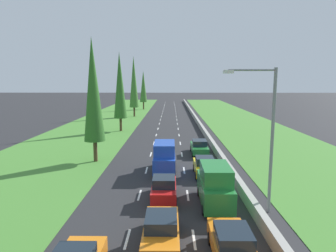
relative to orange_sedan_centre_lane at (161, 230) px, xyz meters
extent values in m
plane|color=#28282B|center=(-0.06, 45.54, -0.81)|extent=(300.00, 300.00, 0.00)
cube|color=#478433|center=(-12.71, 45.54, -0.79)|extent=(14.00, 140.00, 0.04)
cube|color=#478433|center=(14.29, 45.54, -0.79)|extent=(14.00, 140.00, 0.04)
cube|color=#9E9B93|center=(5.64, 45.54, -0.39)|extent=(0.44, 120.00, 0.85)
cube|color=white|center=(-1.81, 0.54, -0.81)|extent=(0.14, 2.00, 0.01)
cube|color=white|center=(-1.81, 6.54, -0.81)|extent=(0.14, 2.00, 0.01)
cube|color=white|center=(-1.81, 12.54, -0.81)|extent=(0.14, 2.00, 0.01)
cube|color=white|center=(-1.81, 18.54, -0.81)|extent=(0.14, 2.00, 0.01)
cube|color=white|center=(-1.81, 24.54, -0.81)|extent=(0.14, 2.00, 0.01)
cube|color=white|center=(-1.81, 30.54, -0.81)|extent=(0.14, 2.00, 0.01)
cube|color=white|center=(-1.81, 36.54, -0.81)|extent=(0.14, 2.00, 0.01)
cube|color=white|center=(-1.81, 42.54, -0.81)|extent=(0.14, 2.00, 0.01)
cube|color=white|center=(-1.81, 48.54, -0.81)|extent=(0.14, 2.00, 0.01)
cube|color=white|center=(-1.81, 54.54, -0.81)|extent=(0.14, 2.00, 0.01)
cube|color=white|center=(-1.81, 60.54, -0.81)|extent=(0.14, 2.00, 0.01)
cube|color=white|center=(-1.81, 66.54, -0.81)|extent=(0.14, 2.00, 0.01)
cube|color=white|center=(-1.81, 72.54, -0.81)|extent=(0.14, 2.00, 0.01)
cube|color=white|center=(-1.81, 78.54, -0.81)|extent=(0.14, 2.00, 0.01)
cube|color=white|center=(-1.81, 84.54, -0.81)|extent=(0.14, 2.00, 0.01)
cube|color=white|center=(-1.81, 90.54, -0.81)|extent=(0.14, 2.00, 0.01)
cube|color=white|center=(-1.81, 96.54, -0.81)|extent=(0.14, 2.00, 0.01)
cube|color=white|center=(-1.81, 102.54, -0.81)|extent=(0.14, 2.00, 0.01)
cube|color=white|center=(1.69, 0.54, -0.81)|extent=(0.14, 2.00, 0.01)
cube|color=white|center=(1.69, 6.54, -0.81)|extent=(0.14, 2.00, 0.01)
cube|color=white|center=(1.69, 12.54, -0.81)|extent=(0.14, 2.00, 0.01)
cube|color=white|center=(1.69, 18.54, -0.81)|extent=(0.14, 2.00, 0.01)
cube|color=white|center=(1.69, 24.54, -0.81)|extent=(0.14, 2.00, 0.01)
cube|color=white|center=(1.69, 30.54, -0.81)|extent=(0.14, 2.00, 0.01)
cube|color=white|center=(1.69, 36.54, -0.81)|extent=(0.14, 2.00, 0.01)
cube|color=white|center=(1.69, 42.54, -0.81)|extent=(0.14, 2.00, 0.01)
cube|color=white|center=(1.69, 48.54, -0.81)|extent=(0.14, 2.00, 0.01)
cube|color=white|center=(1.69, 54.54, -0.81)|extent=(0.14, 2.00, 0.01)
cube|color=white|center=(1.69, 60.54, -0.81)|extent=(0.14, 2.00, 0.01)
cube|color=white|center=(1.69, 66.54, -0.81)|extent=(0.14, 2.00, 0.01)
cube|color=white|center=(1.69, 72.54, -0.81)|extent=(0.14, 2.00, 0.01)
cube|color=white|center=(1.69, 78.54, -0.81)|extent=(0.14, 2.00, 0.01)
cube|color=white|center=(1.69, 84.54, -0.81)|extent=(0.14, 2.00, 0.01)
cube|color=white|center=(1.69, 90.54, -0.81)|extent=(0.14, 2.00, 0.01)
cube|color=white|center=(1.69, 96.54, -0.81)|extent=(0.14, 2.00, 0.01)
cube|color=white|center=(1.69, 102.54, -0.81)|extent=(0.14, 2.00, 0.01)
cube|color=orange|center=(0.00, 0.03, -0.13)|extent=(1.76, 4.50, 0.72)
cube|color=#19232D|center=(0.00, -0.12, 0.53)|extent=(1.56, 1.90, 0.60)
cylinder|color=black|center=(-0.80, 1.43, -0.49)|extent=(0.22, 0.64, 0.64)
cylinder|color=black|center=(0.80, 1.43, -0.49)|extent=(0.22, 0.64, 0.64)
cube|color=orange|center=(3.28, -1.34, -0.13)|extent=(1.76, 4.50, 0.72)
cube|color=#19232D|center=(3.28, -1.49, 0.53)|extent=(1.56, 1.90, 0.60)
cylinder|color=black|center=(2.48, 0.06, -0.49)|extent=(0.22, 0.64, 0.64)
cylinder|color=black|center=(4.08, 0.06, -0.49)|extent=(0.22, 0.64, 0.64)
cube|color=#237A33|center=(3.38, 4.89, 0.21)|extent=(1.90, 4.90, 1.40)
cube|color=#237A33|center=(3.38, 4.59, 1.46)|extent=(1.80, 3.10, 1.10)
cylinder|color=black|center=(2.51, 6.41, -0.49)|extent=(0.22, 0.64, 0.64)
cylinder|color=black|center=(4.25, 6.41, -0.49)|extent=(0.22, 0.64, 0.64)
cylinder|color=black|center=(2.51, 3.37, -0.49)|extent=(0.22, 0.64, 0.64)
cylinder|color=black|center=(4.25, 3.37, -0.49)|extent=(0.22, 0.64, 0.64)
cube|color=yellow|center=(3.39, 11.18, -0.11)|extent=(1.68, 3.90, 0.76)
cube|color=#19232D|center=(3.39, 10.88, 0.59)|extent=(1.52, 1.60, 0.64)
cylinder|color=black|center=(2.63, 12.39, -0.49)|extent=(0.22, 0.64, 0.64)
cylinder|color=black|center=(4.15, 12.39, -0.49)|extent=(0.22, 0.64, 0.64)
cylinder|color=black|center=(2.63, 9.98, -0.49)|extent=(0.22, 0.64, 0.64)
cylinder|color=black|center=(4.15, 9.98, -0.49)|extent=(0.22, 0.64, 0.64)
cube|color=#237A33|center=(3.67, 18.80, -0.13)|extent=(1.76, 4.50, 0.72)
cube|color=#19232D|center=(3.67, 18.65, 0.53)|extent=(1.56, 1.90, 0.60)
cylinder|color=black|center=(2.87, 20.19, -0.49)|extent=(0.22, 0.64, 0.64)
cylinder|color=black|center=(4.47, 20.19, -0.49)|extent=(0.22, 0.64, 0.64)
cylinder|color=black|center=(2.87, 17.40, -0.49)|extent=(0.22, 0.64, 0.64)
cylinder|color=black|center=(4.47, 17.40, -0.49)|extent=(0.22, 0.64, 0.64)
cube|color=red|center=(-0.01, 5.81, -0.11)|extent=(1.68, 3.90, 0.76)
cube|color=#19232D|center=(-0.01, 5.51, 0.59)|extent=(1.52, 1.60, 0.64)
cylinder|color=black|center=(-0.77, 7.02, -0.49)|extent=(0.22, 0.64, 0.64)
cylinder|color=black|center=(0.75, 7.02, -0.49)|extent=(0.22, 0.64, 0.64)
cylinder|color=black|center=(-0.77, 4.60, -0.49)|extent=(0.22, 0.64, 0.64)
cylinder|color=black|center=(0.75, 4.60, -0.49)|extent=(0.22, 0.64, 0.64)
cube|color=#1E47B7|center=(-0.11, 12.02, 0.21)|extent=(1.90, 4.90, 1.40)
cube|color=#1E47B7|center=(-0.11, 11.72, 1.46)|extent=(1.80, 3.10, 1.10)
cylinder|color=black|center=(-0.98, 13.54, -0.49)|extent=(0.22, 0.64, 0.64)
cylinder|color=black|center=(0.76, 13.54, -0.49)|extent=(0.22, 0.64, 0.64)
cylinder|color=black|center=(-0.98, 10.50, -0.49)|extent=(0.22, 0.64, 0.64)
cylinder|color=black|center=(0.76, 10.50, -0.49)|extent=(0.22, 0.64, 0.64)
cylinder|color=#4C3823|center=(-7.28, 15.50, 0.29)|extent=(0.40, 0.40, 2.20)
cone|color=#2D6623|center=(-7.28, 15.50, 6.55)|extent=(2.11, 2.11, 10.32)
cylinder|color=#4C3823|center=(-7.83, 34.05, 0.29)|extent=(0.40, 0.40, 2.20)
cone|color=#2D6623|center=(-7.83, 34.05, 6.72)|extent=(2.12, 2.12, 10.66)
cylinder|color=#4C3823|center=(-8.09, 54.05, 0.29)|extent=(0.41, 0.41, 2.20)
cone|color=#3D752D|center=(-8.09, 54.05, 7.19)|extent=(2.15, 2.15, 11.61)
cylinder|color=#4C3823|center=(-7.55, 71.42, 0.29)|extent=(0.40, 0.40, 2.20)
cone|color=#3D752D|center=(-7.55, 71.42, 5.86)|extent=(2.08, 2.08, 8.94)
cylinder|color=gray|center=(6.66, 3.90, 3.69)|extent=(0.20, 0.20, 9.00)
cylinder|color=gray|center=(5.26, 3.90, 8.04)|extent=(2.80, 0.12, 0.12)
cube|color=silver|center=(3.86, 3.90, 7.94)|extent=(0.60, 0.28, 0.20)
camera|label=1|loc=(0.49, -13.79, 7.40)|focal=31.45mm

